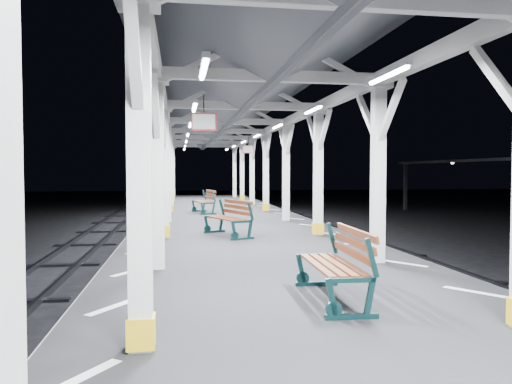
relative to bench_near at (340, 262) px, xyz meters
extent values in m
plane|color=black|center=(-0.43, 4.52, -1.50)|extent=(120.00, 120.00, 0.00)
cube|color=black|center=(-0.43, 4.52, -1.00)|extent=(6.00, 50.00, 1.00)
cube|color=silver|center=(-2.88, 4.52, -0.50)|extent=(1.00, 48.00, 0.01)
cube|color=silver|center=(2.02, 4.52, -0.50)|extent=(1.00, 48.00, 0.01)
cube|color=#2D2D33|center=(-4.88, 4.52, -1.42)|extent=(0.08, 60.00, 0.16)
cube|color=black|center=(-5.43, 4.52, -1.47)|extent=(2.20, 0.22, 0.06)
cube|color=#2D2D33|center=(4.02, 4.52, -1.42)|extent=(0.08, 60.00, 0.16)
cube|color=#2D2D33|center=(5.12, 4.52, -1.42)|extent=(0.08, 60.00, 0.16)
cube|color=black|center=(4.57, 4.52, -1.47)|extent=(2.20, 0.22, 0.06)
cube|color=silver|center=(-2.43, -1.48, 1.10)|extent=(0.22, 0.22, 3.20)
cube|color=silver|center=(-2.43, -1.48, 2.76)|extent=(0.40, 0.40, 0.12)
cube|color=gold|center=(-2.43, -1.48, -0.32)|extent=(0.26, 0.26, 0.30)
cube|color=silver|center=(-2.43, -0.93, 2.25)|extent=(0.10, 0.99, 0.99)
cube|color=silver|center=(-2.43, -2.03, 2.25)|extent=(0.10, 0.99, 0.99)
cube|color=silver|center=(-2.43, 2.52, 1.10)|extent=(0.22, 0.22, 3.20)
cube|color=silver|center=(-2.43, 2.52, 2.76)|extent=(0.40, 0.40, 0.12)
cube|color=silver|center=(-2.43, 3.07, 2.25)|extent=(0.10, 0.99, 0.99)
cube|color=silver|center=(-2.43, 1.97, 2.25)|extent=(0.10, 0.99, 0.99)
cube|color=silver|center=(-2.43, 6.52, 1.10)|extent=(0.22, 0.22, 3.20)
cube|color=silver|center=(-2.43, 6.52, 2.76)|extent=(0.40, 0.40, 0.12)
cube|color=gold|center=(-2.43, 6.52, -0.32)|extent=(0.26, 0.26, 0.30)
cube|color=silver|center=(-2.43, 7.07, 2.25)|extent=(0.10, 0.99, 0.99)
cube|color=silver|center=(-2.43, 5.97, 2.25)|extent=(0.10, 0.99, 0.99)
cube|color=silver|center=(-2.43, 10.52, 1.10)|extent=(0.22, 0.22, 3.20)
cube|color=silver|center=(-2.43, 10.52, 2.76)|extent=(0.40, 0.40, 0.12)
cube|color=silver|center=(-2.43, 11.07, 2.25)|extent=(0.10, 0.99, 0.99)
cube|color=silver|center=(-2.43, 9.97, 2.25)|extent=(0.10, 0.99, 0.99)
cube|color=silver|center=(-2.43, 14.52, 1.10)|extent=(0.22, 0.22, 3.20)
cube|color=silver|center=(-2.43, 14.52, 2.76)|extent=(0.40, 0.40, 0.12)
cube|color=gold|center=(-2.43, 14.52, -0.32)|extent=(0.26, 0.26, 0.30)
cube|color=silver|center=(-2.43, 15.07, 2.25)|extent=(0.10, 0.99, 0.99)
cube|color=silver|center=(-2.43, 13.97, 2.25)|extent=(0.10, 0.99, 0.99)
cube|color=silver|center=(-2.43, 18.52, 1.10)|extent=(0.22, 0.22, 3.20)
cube|color=silver|center=(-2.43, 18.52, 2.76)|extent=(0.40, 0.40, 0.12)
cube|color=silver|center=(-2.43, 19.07, 2.25)|extent=(0.10, 0.99, 0.99)
cube|color=silver|center=(-2.43, 17.97, 2.25)|extent=(0.10, 0.99, 0.99)
cube|color=silver|center=(-2.43, 22.52, 1.10)|extent=(0.22, 0.22, 3.20)
cube|color=silver|center=(-2.43, 22.52, 2.76)|extent=(0.40, 0.40, 0.12)
cube|color=gold|center=(-2.43, 22.52, -0.32)|extent=(0.26, 0.26, 0.30)
cube|color=silver|center=(-2.43, 23.07, 2.25)|extent=(0.10, 0.99, 0.99)
cube|color=silver|center=(-2.43, 21.97, 2.25)|extent=(0.10, 0.99, 0.99)
cube|color=silver|center=(-2.43, 26.52, 1.10)|extent=(0.22, 0.22, 3.20)
cube|color=silver|center=(-2.43, 26.52, 2.76)|extent=(0.40, 0.40, 0.12)
cube|color=silver|center=(-2.43, 27.07, 2.25)|extent=(0.10, 0.99, 0.99)
cube|color=silver|center=(-2.43, 25.97, 2.25)|extent=(0.10, 0.99, 0.99)
cube|color=silver|center=(1.57, -0.93, 2.25)|extent=(0.10, 0.99, 0.99)
cube|color=silver|center=(1.57, 2.52, 1.10)|extent=(0.22, 0.22, 3.20)
cube|color=silver|center=(1.57, 2.52, 2.76)|extent=(0.40, 0.40, 0.12)
cube|color=silver|center=(1.57, 3.07, 2.25)|extent=(0.10, 0.99, 0.99)
cube|color=silver|center=(1.57, 1.97, 2.25)|extent=(0.10, 0.99, 0.99)
cube|color=silver|center=(1.57, 6.52, 1.10)|extent=(0.22, 0.22, 3.20)
cube|color=silver|center=(1.57, 6.52, 2.76)|extent=(0.40, 0.40, 0.12)
cube|color=gold|center=(1.57, 6.52, -0.32)|extent=(0.26, 0.26, 0.30)
cube|color=silver|center=(1.57, 7.07, 2.25)|extent=(0.10, 0.99, 0.99)
cube|color=silver|center=(1.57, 5.97, 2.25)|extent=(0.10, 0.99, 0.99)
cube|color=silver|center=(1.57, 10.52, 1.10)|extent=(0.22, 0.22, 3.20)
cube|color=silver|center=(1.57, 10.52, 2.76)|extent=(0.40, 0.40, 0.12)
cube|color=silver|center=(1.57, 11.07, 2.25)|extent=(0.10, 0.99, 0.99)
cube|color=silver|center=(1.57, 9.97, 2.25)|extent=(0.10, 0.99, 0.99)
cube|color=silver|center=(1.57, 14.52, 1.10)|extent=(0.22, 0.22, 3.20)
cube|color=silver|center=(1.57, 14.52, 2.76)|extent=(0.40, 0.40, 0.12)
cube|color=gold|center=(1.57, 14.52, -0.32)|extent=(0.26, 0.26, 0.30)
cube|color=silver|center=(1.57, 15.07, 2.25)|extent=(0.10, 0.99, 0.99)
cube|color=silver|center=(1.57, 13.97, 2.25)|extent=(0.10, 0.99, 0.99)
cube|color=silver|center=(1.57, 18.52, 1.10)|extent=(0.22, 0.22, 3.20)
cube|color=silver|center=(1.57, 18.52, 2.76)|extent=(0.40, 0.40, 0.12)
cube|color=silver|center=(1.57, 19.07, 2.25)|extent=(0.10, 0.99, 0.99)
cube|color=silver|center=(1.57, 17.97, 2.25)|extent=(0.10, 0.99, 0.99)
cube|color=silver|center=(1.57, 22.52, 1.10)|extent=(0.22, 0.22, 3.20)
cube|color=silver|center=(1.57, 22.52, 2.76)|extent=(0.40, 0.40, 0.12)
cube|color=gold|center=(1.57, 22.52, -0.32)|extent=(0.26, 0.26, 0.30)
cube|color=silver|center=(1.57, 23.07, 2.25)|extent=(0.10, 0.99, 0.99)
cube|color=silver|center=(1.57, 21.97, 2.25)|extent=(0.10, 0.99, 0.99)
cube|color=silver|center=(1.57, 26.52, 1.10)|extent=(0.22, 0.22, 3.20)
cube|color=silver|center=(1.57, 26.52, 2.76)|extent=(0.40, 0.40, 0.12)
cube|color=silver|center=(1.57, 27.07, 2.25)|extent=(0.10, 0.99, 0.99)
cube|color=silver|center=(1.57, 25.97, 2.25)|extent=(0.10, 0.99, 0.99)
cube|color=silver|center=(-2.43, 4.52, 2.88)|extent=(0.18, 48.00, 0.24)
cube|color=silver|center=(1.57, 4.52, 2.88)|extent=(0.18, 48.00, 0.24)
cube|color=silver|center=(-0.43, 2.52, 2.88)|extent=(4.20, 0.14, 0.20)
cube|color=silver|center=(-0.43, 6.52, 2.88)|extent=(4.20, 0.14, 0.20)
cube|color=silver|center=(-0.43, 10.52, 2.88)|extent=(4.20, 0.14, 0.20)
cube|color=silver|center=(-0.43, 14.52, 2.88)|extent=(4.20, 0.14, 0.20)
cube|color=silver|center=(-0.43, 18.52, 2.88)|extent=(4.20, 0.14, 0.20)
cube|color=silver|center=(-0.43, 22.52, 2.88)|extent=(4.20, 0.14, 0.20)
cube|color=silver|center=(-0.43, 26.52, 2.88)|extent=(4.20, 0.14, 0.20)
cube|color=silver|center=(-0.43, 4.52, 3.80)|extent=(0.16, 48.00, 0.20)
cube|color=#53565C|center=(-1.73, 4.52, 3.42)|extent=(2.80, 49.00, 1.45)
cube|color=#53565C|center=(0.87, 4.52, 3.42)|extent=(2.80, 49.00, 1.45)
cube|color=silver|center=(-1.73, 0.52, 2.60)|extent=(0.10, 1.35, 0.08)
cube|color=white|center=(-1.73, 0.52, 2.55)|extent=(0.05, 1.25, 0.05)
cube|color=silver|center=(-1.73, 4.52, 2.60)|extent=(0.10, 1.35, 0.08)
cube|color=white|center=(-1.73, 4.52, 2.55)|extent=(0.05, 1.25, 0.05)
cube|color=silver|center=(-1.73, 8.52, 2.60)|extent=(0.10, 1.35, 0.08)
cube|color=white|center=(-1.73, 8.52, 2.55)|extent=(0.05, 1.25, 0.05)
cube|color=silver|center=(-1.73, 12.52, 2.60)|extent=(0.10, 1.35, 0.08)
cube|color=white|center=(-1.73, 12.52, 2.55)|extent=(0.05, 1.25, 0.05)
cube|color=silver|center=(-1.73, 16.52, 2.60)|extent=(0.10, 1.35, 0.08)
cube|color=white|center=(-1.73, 16.52, 2.55)|extent=(0.05, 1.25, 0.05)
cube|color=silver|center=(-1.73, 20.52, 2.60)|extent=(0.10, 1.35, 0.08)
cube|color=white|center=(-1.73, 20.52, 2.55)|extent=(0.05, 1.25, 0.05)
cube|color=silver|center=(-1.73, 24.52, 2.60)|extent=(0.10, 1.35, 0.08)
cube|color=white|center=(-1.73, 24.52, 2.55)|extent=(0.05, 1.25, 0.05)
cube|color=silver|center=(0.87, 0.52, 2.60)|extent=(0.10, 1.35, 0.08)
cube|color=white|center=(0.87, 0.52, 2.55)|extent=(0.05, 1.25, 0.05)
cube|color=silver|center=(0.87, 4.52, 2.60)|extent=(0.10, 1.35, 0.08)
cube|color=white|center=(0.87, 4.52, 2.55)|extent=(0.05, 1.25, 0.05)
cube|color=silver|center=(0.87, 8.52, 2.60)|extent=(0.10, 1.35, 0.08)
cube|color=white|center=(0.87, 8.52, 2.55)|extent=(0.05, 1.25, 0.05)
cube|color=silver|center=(0.87, 12.52, 2.60)|extent=(0.10, 1.35, 0.08)
cube|color=white|center=(0.87, 12.52, 2.55)|extent=(0.05, 1.25, 0.05)
cube|color=silver|center=(0.87, 16.52, 2.60)|extent=(0.10, 1.35, 0.08)
cube|color=white|center=(0.87, 16.52, 2.55)|extent=(0.05, 1.25, 0.05)
cube|color=silver|center=(0.87, 20.52, 2.60)|extent=(0.10, 1.35, 0.08)
cube|color=white|center=(0.87, 20.52, 2.55)|extent=(0.05, 1.25, 0.05)
cube|color=silver|center=(0.87, 24.52, 2.60)|extent=(0.10, 1.35, 0.08)
cube|color=white|center=(0.87, 24.52, 2.55)|extent=(0.05, 1.25, 0.05)
cylinder|color=black|center=(-1.58, 3.62, 2.52)|extent=(0.02, 0.02, 0.36)
cube|color=red|center=(-1.58, 3.62, 2.16)|extent=(0.50, 0.03, 0.35)
cube|color=white|center=(-1.58, 3.62, 2.16)|extent=(0.44, 0.04, 0.29)
cylinder|color=black|center=(0.92, 15.30, 2.52)|extent=(0.02, 0.02, 0.36)
cube|color=red|center=(0.92, 15.30, 2.16)|extent=(0.50, 0.03, 0.35)
cube|color=white|center=(0.92, 15.30, 2.16)|extent=(0.44, 0.05, 0.29)
cube|color=black|center=(13.57, 26.52, 0.15)|extent=(0.20, 0.20, 3.30)
sphere|color=silver|center=(13.57, 20.52, 1.72)|extent=(0.20, 0.20, 0.20)
sphere|color=silver|center=(13.57, 26.52, 1.72)|extent=(0.20, 0.20, 0.20)
cube|color=#0D2C2D|center=(-0.13, -0.84, -0.47)|extent=(0.63, 0.09, 0.06)
cube|color=#0D2C2D|center=(-0.36, -0.83, -0.26)|extent=(0.16, 0.06, 0.49)
cube|color=#0D2C2D|center=(0.08, -0.84, -0.26)|extent=(0.15, 0.06, 0.49)
cube|color=#0D2C2D|center=(0.10, -0.85, 0.20)|extent=(0.17, 0.06, 0.46)
cube|color=#0D2C2D|center=(-0.07, 0.84, -0.47)|extent=(0.63, 0.09, 0.06)
cube|color=#0D2C2D|center=(-0.30, 0.85, -0.26)|extent=(0.16, 0.06, 0.49)
cube|color=#0D2C2D|center=(0.14, 0.84, -0.26)|extent=(0.15, 0.06, 0.49)
cube|color=#0D2C2D|center=(0.16, 0.84, 0.20)|extent=(0.17, 0.06, 0.46)
cube|color=#632D17|center=(-0.31, 0.01, -0.03)|extent=(0.15, 1.60, 0.04)
cube|color=#632D17|center=(-0.17, 0.01, -0.03)|extent=(0.15, 1.60, 0.04)
cube|color=#632D17|center=(-0.04, 0.00, -0.03)|extent=(0.15, 1.60, 0.04)
cube|color=#632D17|center=(0.10, 0.00, -0.03)|extent=(0.15, 1.60, 0.04)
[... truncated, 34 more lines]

